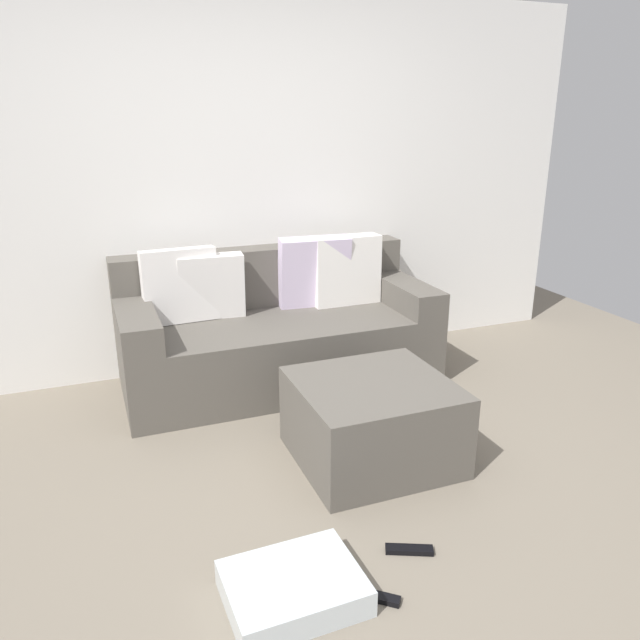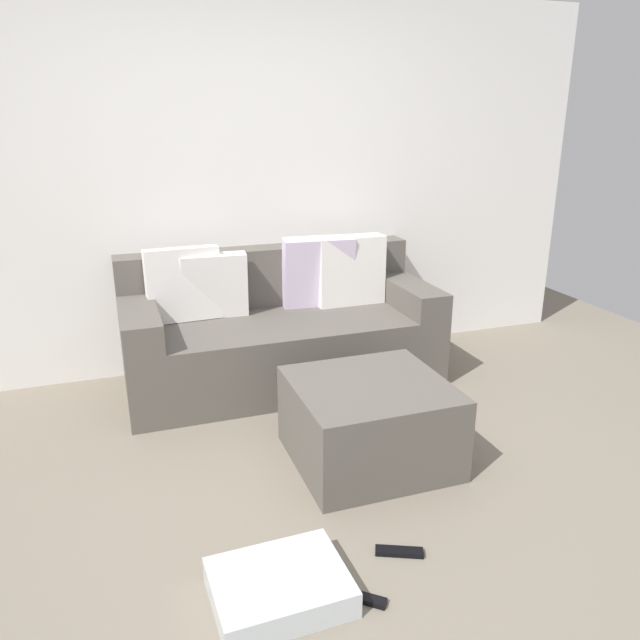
% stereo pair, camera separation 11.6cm
% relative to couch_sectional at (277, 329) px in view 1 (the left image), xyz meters
% --- Properties ---
extents(ground_plane, '(6.77, 6.77, 0.00)m').
position_rel_couch_sectional_xyz_m(ground_plane, '(-0.16, -1.57, -0.35)').
color(ground_plane, slate).
extents(wall_back, '(5.21, 0.10, 2.49)m').
position_rel_couch_sectional_xyz_m(wall_back, '(-0.16, 0.43, 0.90)').
color(wall_back, white).
rests_on(wall_back, ground_plane).
extents(couch_sectional, '(2.01, 0.88, 0.93)m').
position_rel_couch_sectional_xyz_m(couch_sectional, '(0.00, 0.00, 0.00)').
color(couch_sectional, '#59544C').
rests_on(couch_sectional, ground_plane).
extents(ottoman, '(0.77, 0.74, 0.43)m').
position_rel_couch_sectional_xyz_m(ottoman, '(0.14, -1.17, -0.13)').
color(ottoman, '#59544C').
rests_on(ottoman, ground_plane).
extents(storage_bin, '(0.51, 0.40, 0.11)m').
position_rel_couch_sectional_xyz_m(storage_bin, '(-0.56, -1.96, -0.29)').
color(storage_bin, silver).
rests_on(storage_bin, ground_plane).
extents(remote_near_ottoman, '(0.20, 0.13, 0.02)m').
position_rel_couch_sectional_xyz_m(remote_near_ottoman, '(-0.03, -1.89, -0.34)').
color(remote_near_ottoman, black).
rests_on(remote_near_ottoman, ground_plane).
extents(remote_by_storage_bin, '(0.14, 0.13, 0.02)m').
position_rel_couch_sectional_xyz_m(remote_by_storage_bin, '(-0.26, -2.08, -0.34)').
color(remote_by_storage_bin, black).
rests_on(remote_by_storage_bin, ground_plane).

